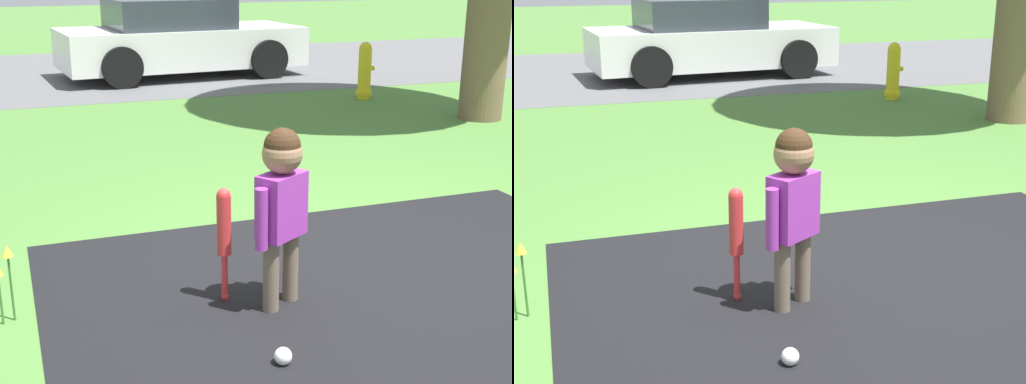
# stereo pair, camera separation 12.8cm
# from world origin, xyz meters

# --- Properties ---
(ground_plane) EXTENTS (60.00, 60.00, 0.00)m
(ground_plane) POSITION_xyz_m (0.00, 0.00, 0.00)
(ground_plane) COLOR #477533
(street_strip) EXTENTS (40.00, 6.00, 0.01)m
(street_strip) POSITION_xyz_m (0.00, 8.95, 0.00)
(street_strip) COLOR #59595B
(street_strip) RESTS_ON ground
(child) EXTENTS (0.36, 0.27, 0.99)m
(child) POSITION_xyz_m (-0.66, -0.34, 0.64)
(child) COLOR #6B5B4C
(child) RESTS_ON ground
(baseball_bat) EXTENTS (0.08, 0.08, 0.65)m
(baseball_bat) POSITION_xyz_m (-0.93, -0.18, 0.42)
(baseball_bat) COLOR red
(baseball_bat) RESTS_ON ground
(sports_ball) EXTENTS (0.09, 0.09, 0.09)m
(sports_ball) POSITION_xyz_m (-0.87, -0.91, 0.04)
(sports_ball) COLOR white
(sports_ball) RESTS_ON ground
(fire_hydrant) EXTENTS (0.25, 0.22, 0.78)m
(fire_hydrant) POSITION_xyz_m (2.74, 5.12, 0.38)
(fire_hydrant) COLOR yellow
(fire_hydrant) RESTS_ON ground
(parked_car) EXTENTS (4.01, 2.13, 1.25)m
(parked_car) POSITION_xyz_m (0.82, 8.03, 0.60)
(parked_car) COLOR silver
(parked_car) RESTS_ON ground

